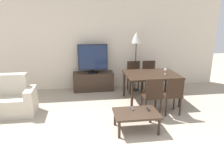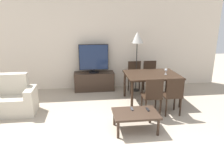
{
  "view_description": "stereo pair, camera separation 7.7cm",
  "coord_description": "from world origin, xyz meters",
  "px_view_note": "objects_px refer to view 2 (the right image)",
  "views": [
    {
      "loc": [
        -0.26,
        -2.79,
        2.1
      ],
      "look_at": [
        0.4,
        1.82,
        0.65
      ],
      "focal_mm": 35.0,
      "sensor_mm": 36.0,
      "label": 1
    },
    {
      "loc": [
        -0.18,
        -2.8,
        2.1
      ],
      "look_at": [
        0.4,
        1.82,
        0.65
      ],
      "focal_mm": 35.0,
      "sensor_mm": 36.0,
      "label": 2
    }
  ],
  "objects_px": {
    "dining_chair_near_right": "(173,94)",
    "wine_glass_left": "(166,70)",
    "dining_chair_far_left": "(135,75)",
    "tv": "(94,59)",
    "dining_chair_near": "(152,95)",
    "dining_chair_far": "(150,74)",
    "remote_primary": "(132,109)",
    "coffee_table": "(136,115)",
    "dining_table": "(152,77)",
    "tv_stand": "(94,81)",
    "floor_lamp": "(137,40)",
    "remote_secondary": "(148,109)",
    "armchair": "(11,100)"
  },
  "relations": [
    {
      "from": "coffee_table",
      "to": "floor_lamp",
      "type": "distance_m",
      "value": 2.63
    },
    {
      "from": "dining_chair_near_right",
      "to": "dining_chair_far_left",
      "type": "bearing_deg",
      "value": 105.37
    },
    {
      "from": "tv",
      "to": "dining_chair_near",
      "type": "height_order",
      "value": "tv"
    },
    {
      "from": "wine_glass_left",
      "to": "remote_secondary",
      "type": "bearing_deg",
      "value": -122.95
    },
    {
      "from": "tv",
      "to": "dining_chair_near",
      "type": "xyz_separation_m",
      "value": [
        1.16,
        -1.92,
        -0.45
      ]
    },
    {
      "from": "dining_chair_far",
      "to": "floor_lamp",
      "type": "relative_size",
      "value": 0.51
    },
    {
      "from": "coffee_table",
      "to": "dining_table",
      "type": "height_order",
      "value": "dining_table"
    },
    {
      "from": "armchair",
      "to": "dining_chair_near",
      "type": "xyz_separation_m",
      "value": [
        3.07,
        -0.53,
        0.18
      ]
    },
    {
      "from": "armchair",
      "to": "wine_glass_left",
      "type": "relative_size",
      "value": 7.27
    },
    {
      "from": "armchair",
      "to": "dining_chair_far_left",
      "type": "xyz_separation_m",
      "value": [
        3.07,
        1.12,
        0.18
      ]
    },
    {
      "from": "floor_lamp",
      "to": "armchair",
      "type": "bearing_deg",
      "value": -159.05
    },
    {
      "from": "dining_chair_far",
      "to": "remote_primary",
      "type": "height_order",
      "value": "dining_chair_far"
    },
    {
      "from": "dining_chair_near_right",
      "to": "wine_glass_left",
      "type": "height_order",
      "value": "wine_glass_left"
    },
    {
      "from": "remote_primary",
      "to": "coffee_table",
      "type": "bearing_deg",
      "value": -75.72
    },
    {
      "from": "dining_table",
      "to": "remote_primary",
      "type": "height_order",
      "value": "dining_table"
    },
    {
      "from": "dining_chair_far_left",
      "to": "floor_lamp",
      "type": "height_order",
      "value": "floor_lamp"
    },
    {
      "from": "dining_table",
      "to": "dining_chair_far_left",
      "type": "height_order",
      "value": "dining_chair_far_left"
    },
    {
      "from": "dining_table",
      "to": "remote_secondary",
      "type": "height_order",
      "value": "dining_table"
    },
    {
      "from": "tv",
      "to": "dining_chair_near",
      "type": "relative_size",
      "value": 0.97
    },
    {
      "from": "dining_chair_near",
      "to": "coffee_table",
      "type": "bearing_deg",
      "value": -130.99
    },
    {
      "from": "floor_lamp",
      "to": "tv_stand",
      "type": "bearing_deg",
      "value": 170.62
    },
    {
      "from": "remote_secondary",
      "to": "tv",
      "type": "bearing_deg",
      "value": 110.8
    },
    {
      "from": "dining_chair_far_left",
      "to": "remote_secondary",
      "type": "xyz_separation_m",
      "value": [
        -0.24,
        -2.14,
        -0.11
      ]
    },
    {
      "from": "remote_primary",
      "to": "dining_chair_near",
      "type": "bearing_deg",
      "value": 37.9
    },
    {
      "from": "tv",
      "to": "tv_stand",
      "type": "bearing_deg",
      "value": 90.0
    },
    {
      "from": "coffee_table",
      "to": "dining_chair_near",
      "type": "distance_m",
      "value": 0.78
    },
    {
      "from": "tv",
      "to": "floor_lamp",
      "type": "xyz_separation_m",
      "value": [
        1.2,
        -0.2,
        0.52
      ]
    },
    {
      "from": "dining_chair_far_left",
      "to": "remote_secondary",
      "type": "relative_size",
      "value": 5.78
    },
    {
      "from": "floor_lamp",
      "to": "wine_glass_left",
      "type": "bearing_deg",
      "value": -62.9
    },
    {
      "from": "dining_chair_far",
      "to": "wine_glass_left",
      "type": "bearing_deg",
      "value": -83.92
    },
    {
      "from": "dining_chair_near",
      "to": "dining_chair_near_right",
      "type": "bearing_deg",
      "value": 0.0
    },
    {
      "from": "coffee_table",
      "to": "dining_chair_near",
      "type": "height_order",
      "value": "dining_chair_near"
    },
    {
      "from": "tv",
      "to": "remote_primary",
      "type": "relative_size",
      "value": 5.6
    },
    {
      "from": "dining_chair_near_right",
      "to": "wine_glass_left",
      "type": "bearing_deg",
      "value": 82.49
    },
    {
      "from": "dining_chair_far",
      "to": "wine_glass_left",
      "type": "height_order",
      "value": "wine_glass_left"
    },
    {
      "from": "coffee_table",
      "to": "wine_glass_left",
      "type": "xyz_separation_m",
      "value": [
        1.05,
        1.31,
        0.51
      ]
    },
    {
      "from": "armchair",
      "to": "dining_table",
      "type": "height_order",
      "value": "armchair"
    },
    {
      "from": "dining_chair_near",
      "to": "remote_secondary",
      "type": "relative_size",
      "value": 5.78
    },
    {
      "from": "floor_lamp",
      "to": "wine_glass_left",
      "type": "relative_size",
      "value": 11.59
    },
    {
      "from": "dining_table",
      "to": "dining_chair_far_left",
      "type": "xyz_separation_m",
      "value": [
        -0.23,
        0.83,
        -0.16
      ]
    },
    {
      "from": "tv",
      "to": "floor_lamp",
      "type": "distance_m",
      "value": 1.33
    },
    {
      "from": "tv_stand",
      "to": "dining_chair_far_left",
      "type": "xyz_separation_m",
      "value": [
        1.16,
        -0.27,
        0.22
      ]
    },
    {
      "from": "remote_primary",
      "to": "floor_lamp",
      "type": "bearing_deg",
      "value": 74.69
    },
    {
      "from": "dining_chair_near_right",
      "to": "dining_chair_far_left",
      "type": "distance_m",
      "value": 1.72
    },
    {
      "from": "tv_stand",
      "to": "tv",
      "type": "xyz_separation_m",
      "value": [
        0.0,
        -0.0,
        0.68
      ]
    },
    {
      "from": "tv_stand",
      "to": "remote_secondary",
      "type": "relative_size",
      "value": 7.68
    },
    {
      "from": "coffee_table",
      "to": "tv",
      "type": "bearing_deg",
      "value": 104.75
    },
    {
      "from": "dining_chair_far_left",
      "to": "wine_glass_left",
      "type": "height_order",
      "value": "wine_glass_left"
    },
    {
      "from": "floor_lamp",
      "to": "remote_secondary",
      "type": "xyz_separation_m",
      "value": [
        -0.29,
        -2.21,
        -1.09
      ]
    },
    {
      "from": "tv_stand",
      "to": "dining_chair_near_right",
      "type": "relative_size",
      "value": 1.33
    }
  ]
}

